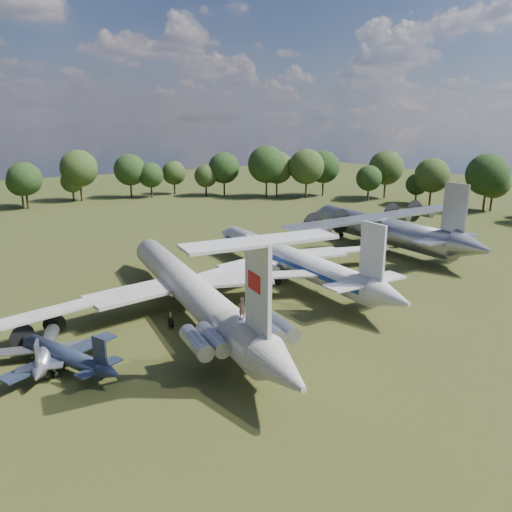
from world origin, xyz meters
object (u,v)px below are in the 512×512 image
an12_transport (382,233)px  small_prop_northwest (47,352)px  small_prop_west (66,359)px  tu104_jet (290,263)px  person_on_il62 (242,308)px  il62_airliner (191,296)px

an12_transport → small_prop_northwest: 57.94m
small_prop_west → tu104_jet: bearing=-5.3°
small_prop_northwest → person_on_il62: 18.68m
il62_airliner → small_prop_northwest: (-15.75, -2.62, -1.53)m
small_prop_northwest → tu104_jet: bearing=31.0°
tu104_jet → small_prop_northwest: bearing=-165.4°
il62_airliner → tu104_jet: size_ratio=1.12×
an12_transport → person_on_il62: size_ratio=21.23×
small_prop_west → person_on_il62: 16.29m
an12_transport → person_on_il62: (-42.40, -24.06, 3.22)m
small_prop_west → small_prop_northwest: small_prop_west is taller
small_prop_west → small_prop_northwest: bearing=88.3°
tu104_jet → an12_transport: size_ratio=1.09×
il62_airliner → an12_transport: 41.98m
small_prop_northwest → person_on_il62: person_on_il62 is taller
an12_transport → small_prop_west: bearing=-163.8°
person_on_il62 → an12_transport: bearing=-159.3°
person_on_il62 → small_prop_northwest: bearing=-47.4°
tu104_jet → person_on_il62: person_on_il62 is taller
tu104_jet → an12_transport: (23.33, 5.20, 0.48)m
tu104_jet → an12_transport: an12_transport is taller
person_on_il62 → tu104_jet: bearing=-144.2°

